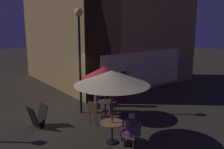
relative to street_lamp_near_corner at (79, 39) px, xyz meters
The scene contains 16 objects.
ground_plane 3.27m from the street_lamp_near_corner, 163.97° to the left, with size 60.00×60.00×0.00m, color #322B20.
cafe_building 5.18m from the street_lamp_near_corner, 45.25° to the left, with size 8.66×8.58×8.77m.
street_lamp_near_corner is the anchor object (origin of this frame).
menu_sandwich_board 3.51m from the street_lamp_near_corner, behind, with size 0.70×0.64×0.84m.
cafe_table_0 3.01m from the street_lamp_near_corner, 64.83° to the right, with size 0.63×0.63×0.72m.
cafe_table_1 4.10m from the street_lamp_near_corner, 100.75° to the right, with size 0.78×0.78×0.72m.
patio_umbrella_0 1.78m from the street_lamp_near_corner, 64.83° to the right, with size 1.93×1.93×2.20m.
patio_umbrella_1 3.25m from the street_lamp_near_corner, 100.75° to the right, with size 2.42×2.42×2.46m.
cafe_chair_0 3.01m from the street_lamp_near_corner, 98.37° to the right, with size 0.54×0.54×0.93m.
cafe_chair_1 3.09m from the street_lamp_near_corner, 34.26° to the right, with size 0.49×0.49×0.89m.
cafe_chair_2 4.69m from the street_lamp_near_corner, 94.68° to the right, with size 0.54×0.54×0.90m.
patron_seated_0 2.91m from the street_lamp_near_corner, 38.64° to the right, with size 0.54×0.46×1.22m.
patron_seated_1 4.50m from the street_lamp_near_corner, 95.58° to the right, with size 0.44×0.53×1.21m.
patron_standing_2 2.87m from the street_lamp_near_corner, ahead, with size 0.34×0.34×1.77m.
patron_standing_3 2.47m from the street_lamp_near_corner, 19.40° to the right, with size 0.32×0.32×1.72m.
patron_standing_4 3.43m from the street_lamp_near_corner, ahead, with size 0.35×0.35×1.74m.
Camera 1 is at (-4.66, -9.18, 3.94)m, focal length 39.38 mm.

